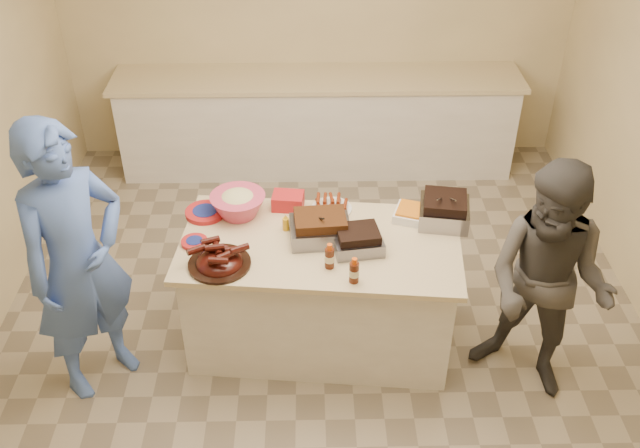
{
  "coord_description": "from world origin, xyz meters",
  "views": [
    {
      "loc": [
        -0.08,
        -3.61,
        3.49
      ],
      "look_at": [
        -0.02,
        -0.05,
        0.92
      ],
      "focal_mm": 40.0,
      "sensor_mm": 36.0,
      "label": 1
    }
  ],
  "objects_px": {
    "guest_blue": "(106,373)",
    "guest_gray": "(524,379)",
    "island": "(320,337)",
    "bbq_bottle_a": "(329,267)",
    "mustard_bottle": "(286,230)",
    "rib_platter": "(220,265)",
    "bbq_bottle_b": "(354,281)",
    "roasting_pan": "(443,221)",
    "plastic_cup": "(226,205)",
    "coleslaw_bowl": "(239,214)"
  },
  "relations": [
    {
      "from": "bbq_bottle_a",
      "to": "roasting_pan",
      "type": "bearing_deg",
      "value": 31.34
    },
    {
      "from": "guest_gray",
      "to": "bbq_bottle_b",
      "type": "bearing_deg",
      "value": -145.19
    },
    {
      "from": "bbq_bottle_b",
      "to": "guest_blue",
      "type": "height_order",
      "value": "bbq_bottle_b"
    },
    {
      "from": "roasting_pan",
      "to": "mustard_bottle",
      "type": "height_order",
      "value": "roasting_pan"
    },
    {
      "from": "mustard_bottle",
      "to": "plastic_cup",
      "type": "bearing_deg",
      "value": 144.2
    },
    {
      "from": "roasting_pan",
      "to": "guest_gray",
      "type": "distance_m",
      "value": 1.14
    },
    {
      "from": "guest_gray",
      "to": "rib_platter",
      "type": "bearing_deg",
      "value": -149.72
    },
    {
      "from": "rib_platter",
      "to": "guest_gray",
      "type": "bearing_deg",
      "value": -5.48
    },
    {
      "from": "island",
      "to": "guest_blue",
      "type": "height_order",
      "value": "island"
    },
    {
      "from": "bbq_bottle_b",
      "to": "island",
      "type": "bearing_deg",
      "value": 116.07
    },
    {
      "from": "mustard_bottle",
      "to": "guest_blue",
      "type": "height_order",
      "value": "mustard_bottle"
    },
    {
      "from": "bbq_bottle_a",
      "to": "plastic_cup",
      "type": "xyz_separation_m",
      "value": [
        -0.67,
        0.67,
        0.0
      ]
    },
    {
      "from": "island",
      "to": "bbq_bottle_b",
      "type": "relative_size",
      "value": 10.37
    },
    {
      "from": "island",
      "to": "bbq_bottle_a",
      "type": "xyz_separation_m",
      "value": [
        0.05,
        -0.25,
        0.82
      ]
    },
    {
      "from": "mustard_bottle",
      "to": "bbq_bottle_a",
      "type": "bearing_deg",
      "value": -55.14
    },
    {
      "from": "coleslaw_bowl",
      "to": "roasting_pan",
      "type": "bearing_deg",
      "value": -4.38
    },
    {
      "from": "bbq_bottle_b",
      "to": "mustard_bottle",
      "type": "xyz_separation_m",
      "value": [
        -0.4,
        0.51,
        0.0
      ]
    },
    {
      "from": "rib_platter",
      "to": "bbq_bottle_b",
      "type": "xyz_separation_m",
      "value": [
        0.79,
        -0.16,
        0.0
      ]
    },
    {
      "from": "bbq_bottle_a",
      "to": "mustard_bottle",
      "type": "relative_size",
      "value": 1.46
    },
    {
      "from": "rib_platter",
      "to": "guest_gray",
      "type": "distance_m",
      "value": 2.09
    },
    {
      "from": "bbq_bottle_a",
      "to": "guest_blue",
      "type": "height_order",
      "value": "bbq_bottle_a"
    },
    {
      "from": "rib_platter",
      "to": "plastic_cup",
      "type": "height_order",
      "value": "rib_platter"
    },
    {
      "from": "island",
      "to": "guest_gray",
      "type": "xyz_separation_m",
      "value": [
        1.31,
        -0.4,
        0.0
      ]
    },
    {
      "from": "bbq_bottle_b",
      "to": "guest_gray",
      "type": "height_order",
      "value": "bbq_bottle_b"
    },
    {
      "from": "bbq_bottle_a",
      "to": "rib_platter",
      "type": "bearing_deg",
      "value": 177.32
    },
    {
      "from": "bbq_bottle_b",
      "to": "roasting_pan",
      "type": "bearing_deg",
      "value": 43.98
    },
    {
      "from": "bbq_bottle_a",
      "to": "guest_blue",
      "type": "xyz_separation_m",
      "value": [
        -1.45,
        -0.05,
        -0.82
      ]
    },
    {
      "from": "rib_platter",
      "to": "roasting_pan",
      "type": "height_order",
      "value": "rib_platter"
    },
    {
      "from": "roasting_pan",
      "to": "bbq_bottle_b",
      "type": "height_order",
      "value": "bbq_bottle_b"
    },
    {
      "from": "rib_platter",
      "to": "bbq_bottle_a",
      "type": "bearing_deg",
      "value": -2.68
    },
    {
      "from": "bbq_bottle_a",
      "to": "plastic_cup",
      "type": "bearing_deg",
      "value": 134.87
    },
    {
      "from": "bbq_bottle_b",
      "to": "rib_platter",
      "type": "bearing_deg",
      "value": 168.19
    },
    {
      "from": "bbq_bottle_b",
      "to": "guest_gray",
      "type": "relative_size",
      "value": 0.11
    },
    {
      "from": "rib_platter",
      "to": "guest_blue",
      "type": "distance_m",
      "value": 1.15
    },
    {
      "from": "island",
      "to": "mustard_bottle",
      "type": "height_order",
      "value": "mustard_bottle"
    },
    {
      "from": "island",
      "to": "roasting_pan",
      "type": "relative_size",
      "value": 5.58
    },
    {
      "from": "bbq_bottle_a",
      "to": "guest_gray",
      "type": "height_order",
      "value": "bbq_bottle_a"
    },
    {
      "from": "guest_blue",
      "to": "guest_gray",
      "type": "distance_m",
      "value": 2.71
    },
    {
      "from": "coleslaw_bowl",
      "to": "bbq_bottle_b",
      "type": "distance_m",
      "value": 0.99
    },
    {
      "from": "coleslaw_bowl",
      "to": "guest_gray",
      "type": "height_order",
      "value": "coleslaw_bowl"
    },
    {
      "from": "rib_platter",
      "to": "bbq_bottle_b",
      "type": "height_order",
      "value": "bbq_bottle_b"
    },
    {
      "from": "roasting_pan",
      "to": "bbq_bottle_a",
      "type": "relative_size",
      "value": 1.86
    },
    {
      "from": "plastic_cup",
      "to": "guest_blue",
      "type": "height_order",
      "value": "plastic_cup"
    },
    {
      "from": "island",
      "to": "rib_platter",
      "type": "relative_size",
      "value": 4.62
    },
    {
      "from": "bbq_bottle_b",
      "to": "mustard_bottle",
      "type": "bearing_deg",
      "value": 127.96
    },
    {
      "from": "mustard_bottle",
      "to": "guest_gray",
      "type": "height_order",
      "value": "mustard_bottle"
    },
    {
      "from": "plastic_cup",
      "to": "guest_gray",
      "type": "bearing_deg",
      "value": -23.13
    },
    {
      "from": "bbq_bottle_a",
      "to": "bbq_bottle_b",
      "type": "bearing_deg",
      "value": -44.54
    },
    {
      "from": "roasting_pan",
      "to": "plastic_cup",
      "type": "xyz_separation_m",
      "value": [
        -1.41,
        0.22,
        0.0
      ]
    },
    {
      "from": "roasting_pan",
      "to": "mustard_bottle",
      "type": "relative_size",
      "value": 2.71
    }
  ]
}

